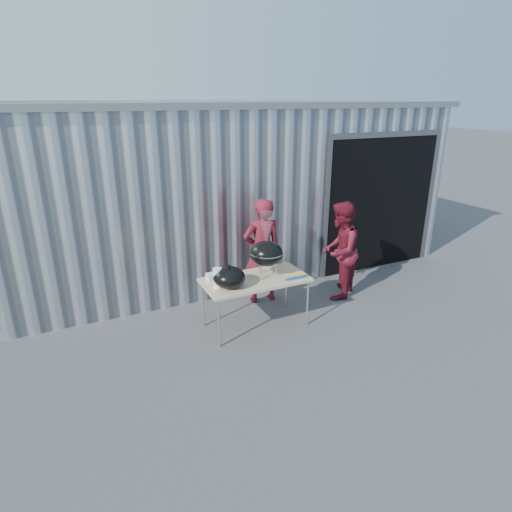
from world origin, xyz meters
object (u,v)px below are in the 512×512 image
person_bystander (340,251)px  person_cook (262,251)px  folding_table (255,281)px  kettle_grill (266,249)px

person_bystander → person_cook: bearing=-58.0°
folding_table → kettle_grill: 0.49m
kettle_grill → person_bystander: kettle_grill is taller
kettle_grill → person_bystander: bearing=11.0°
person_cook → folding_table: bearing=60.8°
person_cook → kettle_grill: bearing=71.7°
folding_table → person_cook: person_cook is taller
folding_table → person_bystander: (1.68, 0.31, 0.10)m
folding_table → person_cook: 0.87m
folding_table → person_cook: size_ratio=0.87×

